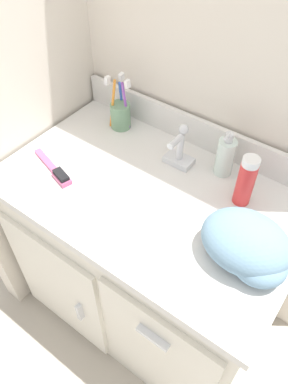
{
  "coord_description": "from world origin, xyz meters",
  "views": [
    {
      "loc": [
        0.44,
        -0.62,
        1.54
      ],
      "look_at": [
        0.0,
        -0.03,
        0.75
      ],
      "focal_mm": 35.0,
      "sensor_mm": 36.0,
      "label": 1
    }
  ],
  "objects_px": {
    "soap_dispenser": "(225,156)",
    "hand_towel": "(249,246)",
    "toothbrush_cup": "(120,114)",
    "hairbrush": "(56,171)",
    "shaving_cream_can": "(246,181)"
  },
  "relations": [
    {
      "from": "hairbrush",
      "to": "hand_towel",
      "type": "bearing_deg",
      "value": 22.07
    },
    {
      "from": "soap_dispenser",
      "to": "shaving_cream_can",
      "type": "distance_m",
      "value": 0.13
    },
    {
      "from": "hand_towel",
      "to": "shaving_cream_can",
      "type": "bearing_deg",
      "value": 119.41
    },
    {
      "from": "toothbrush_cup",
      "to": "hairbrush",
      "type": "relative_size",
      "value": 0.98
    },
    {
      "from": "soap_dispenser",
      "to": "hairbrush",
      "type": "distance_m",
      "value": 0.52
    },
    {
      "from": "hairbrush",
      "to": "hand_towel",
      "type": "xyz_separation_m",
      "value": [
        0.61,
        0.06,
        0.04
      ]
    },
    {
      "from": "toothbrush_cup",
      "to": "soap_dispenser",
      "type": "xyz_separation_m",
      "value": [
        0.4,
        0.0,
        0.01
      ]
    },
    {
      "from": "toothbrush_cup",
      "to": "hairbrush",
      "type": "height_order",
      "value": "toothbrush_cup"
    },
    {
      "from": "hand_towel",
      "to": "hairbrush",
      "type": "bearing_deg",
      "value": -174.09
    },
    {
      "from": "soap_dispenser",
      "to": "hairbrush",
      "type": "height_order",
      "value": "soap_dispenser"
    },
    {
      "from": "soap_dispenser",
      "to": "hand_towel",
      "type": "relative_size",
      "value": 0.67
    },
    {
      "from": "soap_dispenser",
      "to": "hand_towel",
      "type": "height_order",
      "value": "soap_dispenser"
    },
    {
      "from": "toothbrush_cup",
      "to": "hand_towel",
      "type": "bearing_deg",
      "value": -22.21
    },
    {
      "from": "shaving_cream_can",
      "to": "hairbrush",
      "type": "height_order",
      "value": "shaving_cream_can"
    },
    {
      "from": "soap_dispenser",
      "to": "shaving_cream_can",
      "type": "xyz_separation_m",
      "value": [
        0.1,
        -0.08,
        0.02
      ]
    }
  ]
}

